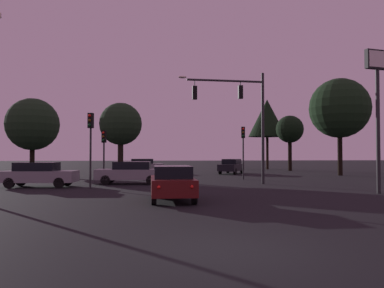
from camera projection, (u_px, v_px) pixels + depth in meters
name	position (u px, v px, depth m)	size (l,w,h in m)	color
ground_plane	(172.00, 178.00, 32.25)	(168.00, 168.00, 0.00)	black
traffic_signal_mast_arm	(241.00, 108.00, 25.39)	(5.93, 0.62, 7.58)	#232326
traffic_light_corner_left	(90.00, 135.00, 22.28)	(0.37, 0.39, 4.48)	#232326
traffic_light_corner_right	(104.00, 145.00, 27.83)	(0.35, 0.38, 3.78)	#232326
traffic_light_median	(243.00, 142.00, 29.97)	(0.34, 0.38, 4.22)	#232326
car_nearside_lane	(172.00, 182.00, 16.33)	(1.86, 4.01, 1.52)	#4C0F0F
car_crossing_left	(131.00, 172.00, 25.48)	(4.68, 2.19, 1.52)	gray
car_crossing_right	(39.00, 174.00, 23.05)	(4.60, 2.15, 1.52)	gray
car_far_lane	(143.00, 166.00, 40.44)	(4.49, 2.20, 1.52)	gray
car_parked_lot	(231.00, 166.00, 38.63)	(3.46, 4.51, 1.52)	black
store_sign_illuminated	(378.00, 89.00, 19.39)	(1.42, 0.53, 7.43)	#232326
tree_behind_sign	(33.00, 124.00, 36.93)	(5.13, 5.13, 7.53)	black
tree_left_far	(267.00, 118.00, 50.15)	(5.02, 5.02, 9.35)	black
tree_center_horizon	(121.00, 124.00, 31.40)	(3.54, 3.54, 6.33)	black
tree_right_cluster	(340.00, 108.00, 35.75)	(5.68, 5.68, 9.25)	black
tree_lot_edge	(290.00, 130.00, 45.46)	(3.32, 3.32, 6.71)	black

